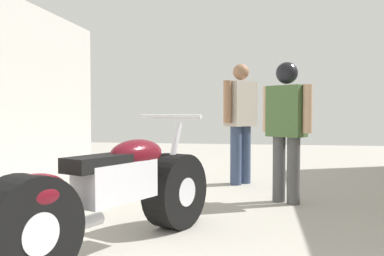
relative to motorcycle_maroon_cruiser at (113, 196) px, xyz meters
The scene contains 4 objects.
ground_plane 1.70m from the motorcycle_maroon_cruiser, 68.77° to the left, with size 18.93×18.93×0.00m, color #A8A399.
motorcycle_maroon_cruiser is the anchor object (origin of this frame).
mechanic_in_blue 3.30m from the motorcycle_maroon_cruiser, 76.17° to the left, with size 0.51×0.63×1.75m.
mechanic_with_helmet 2.44m from the motorcycle_maroon_cruiser, 55.13° to the left, with size 0.58×0.45×1.62m.
Camera 1 is at (0.49, -0.46, 1.03)m, focal length 38.43 mm.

